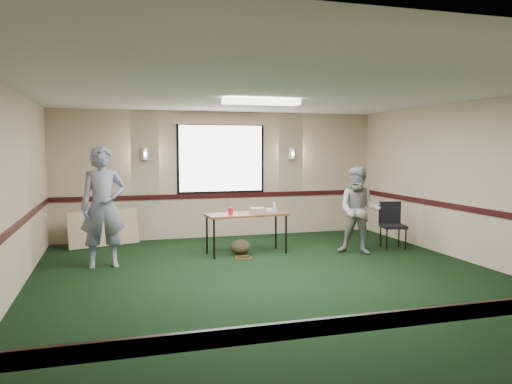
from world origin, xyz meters
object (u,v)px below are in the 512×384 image
object	(u,v)px
person_right	(359,210)
projector	(258,210)
conference_chair	(392,221)
folding_table	(247,216)
person_left	(103,207)

from	to	relation	value
person_right	projector	bearing A→B (deg)	-165.96
projector	conference_chair	size ratio (longest dim) A/B	0.30
projector	folding_table	bearing A→B (deg)	-173.99
conference_chair	person_right	xyz separation A→B (m)	(-0.87, -0.31, 0.28)
conference_chair	folding_table	bearing A→B (deg)	-173.14
person_right	folding_table	bearing A→B (deg)	-163.02
conference_chair	person_right	size ratio (longest dim) A/B	0.56
conference_chair	person_left	bearing A→B (deg)	-167.11
person_left	person_right	world-z (taller)	person_left
folding_table	person_left	distance (m)	2.52
conference_chair	person_right	distance (m)	0.96
folding_table	conference_chair	bearing A→B (deg)	-9.68
folding_table	person_right	xyz separation A→B (m)	(1.96, -0.57, 0.11)
conference_chair	projector	bearing A→B (deg)	-174.32
projector	conference_chair	world-z (taller)	conference_chair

